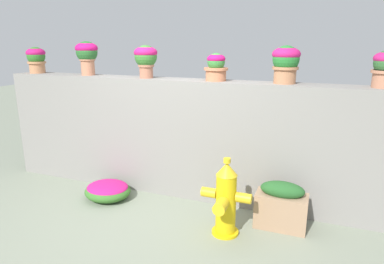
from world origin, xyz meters
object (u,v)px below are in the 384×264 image
object	(u,v)px
fire_hydrant	(226,200)
flower_bush_left	(108,190)
potted_plant_0	(36,58)
potted_plant_1	(87,53)
planter_box	(281,206)
potted_plant_4	(286,61)
potted_plant_2	(146,57)
potted_plant_3	(216,66)

from	to	relation	value
fire_hydrant	flower_bush_left	bearing A→B (deg)	170.54
potted_plant_0	flower_bush_left	size ratio (longest dim) A/B	0.62
potted_plant_1	planter_box	xyz separation A→B (m)	(2.84, -0.49, -1.61)
potted_plant_1	potted_plant_4	distance (m)	2.73
flower_bush_left	potted_plant_0	bearing A→B (deg)	159.85
potted_plant_0	potted_plant_2	distance (m)	1.88
potted_plant_2	potted_plant_4	distance (m)	1.77
potted_plant_4	flower_bush_left	distance (m)	2.78
potted_plant_4	flower_bush_left	bearing A→B (deg)	-164.97
potted_plant_4	planter_box	size ratio (longest dim) A/B	0.76
potted_plant_0	potted_plant_2	bearing A→B (deg)	-1.07
potted_plant_0	potted_plant_2	xyz separation A→B (m)	(1.88, -0.04, 0.04)
potted_plant_4	potted_plant_2	bearing A→B (deg)	-178.41
potted_plant_1	flower_bush_left	size ratio (longest dim) A/B	0.76
potted_plant_1	potted_plant_2	size ratio (longest dim) A/B	1.11
potted_plant_0	flower_bush_left	xyz separation A→B (m)	(1.52, -0.56, -1.67)
potted_plant_2	potted_plant_3	world-z (taller)	potted_plant_2
potted_plant_4	potted_plant_3	bearing A→B (deg)	-178.00
potted_plant_1	potted_plant_3	bearing A→B (deg)	-0.58
potted_plant_1	potted_plant_2	world-z (taller)	potted_plant_1
potted_plant_4	fire_hydrant	xyz separation A→B (m)	(-0.44, -0.85, -1.42)
planter_box	potted_plant_0	bearing A→B (deg)	172.72
fire_hydrant	potted_plant_0	bearing A→B (deg)	165.35
potted_plant_2	fire_hydrant	size ratio (longest dim) A/B	0.49
potted_plant_2	fire_hydrant	xyz separation A→B (m)	(1.34, -0.81, -1.43)
potted_plant_1	potted_plant_4	size ratio (longest dim) A/B	1.10
fire_hydrant	flower_bush_left	distance (m)	1.74
potted_plant_0	potted_plant_3	xyz separation A→B (m)	(2.83, -0.01, -0.05)
planter_box	flower_bush_left	bearing A→B (deg)	-178.02
potted_plant_3	planter_box	distance (m)	1.81
potted_plant_3	planter_box	bearing A→B (deg)	-26.62
potted_plant_3	flower_bush_left	distance (m)	2.15
fire_hydrant	flower_bush_left	size ratio (longest dim) A/B	1.40
potted_plant_3	planter_box	xyz separation A→B (m)	(0.93, -0.47, -1.48)
potted_plant_2	flower_bush_left	bearing A→B (deg)	-124.42
flower_bush_left	fire_hydrant	bearing A→B (deg)	-9.46
potted_plant_2	fire_hydrant	world-z (taller)	potted_plant_2
fire_hydrant	planter_box	size ratio (longest dim) A/B	1.54
potted_plant_0	potted_plant_4	distance (m)	3.65
potted_plant_3	potted_plant_4	size ratio (longest dim) A/B	0.78
fire_hydrant	planter_box	distance (m)	0.67
potted_plant_2	flower_bush_left	xyz separation A→B (m)	(-0.36, -0.52, -1.71)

